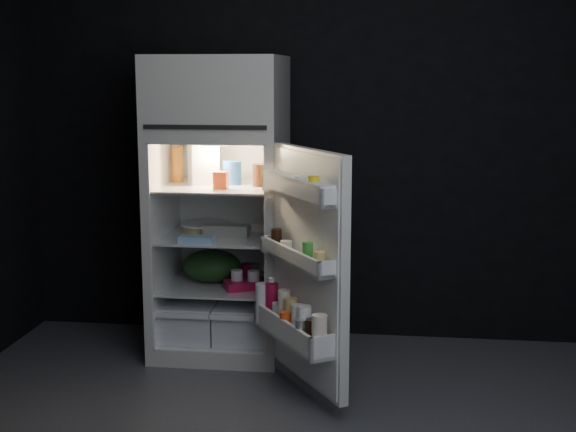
# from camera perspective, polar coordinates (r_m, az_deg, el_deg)

# --- Properties ---
(wall_back) EXTENTS (4.00, 0.00, 2.70)m
(wall_back) POSITION_cam_1_polar(r_m,az_deg,el_deg) (5.05, 3.56, 6.38)
(wall_back) COLOR black
(wall_back) RESTS_ON ground
(wall_front) EXTENTS (4.00, 0.00, 2.70)m
(wall_front) POSITION_cam_1_polar(r_m,az_deg,el_deg) (1.70, -4.17, -1.34)
(wall_front) COLOR black
(wall_front) RESTS_ON ground
(refrigerator) EXTENTS (0.76, 0.71, 1.78)m
(refrigerator) POSITION_cam_1_polar(r_m,az_deg,el_deg) (4.81, -4.83, 1.45)
(refrigerator) COLOR silver
(refrigerator) RESTS_ON ground
(fridge_door) EXTENTS (0.55, 0.71, 1.22)m
(fridge_door) POSITION_cam_1_polar(r_m,az_deg,el_deg) (4.11, 1.11, -4.01)
(fridge_door) COLOR silver
(fridge_door) RESTS_ON ground
(milk_jug) EXTENTS (0.21, 0.21, 0.24)m
(milk_jug) POSITION_cam_1_polar(r_m,az_deg,el_deg) (4.80, -6.05, 3.70)
(milk_jug) COLOR white
(milk_jug) RESTS_ON refrigerator
(mayo_jar) EXTENTS (0.14, 0.14, 0.14)m
(mayo_jar) POSITION_cam_1_polar(r_m,az_deg,el_deg) (4.77, -3.99, 3.09)
(mayo_jar) COLOR #1C499A
(mayo_jar) RESTS_ON refrigerator
(jam_jar) EXTENTS (0.11, 0.11, 0.13)m
(jam_jar) POSITION_cam_1_polar(r_m,az_deg,el_deg) (4.69, -1.93, 2.92)
(jam_jar) COLOR black
(jam_jar) RESTS_ON refrigerator
(amber_bottle) EXTENTS (0.09, 0.09, 0.22)m
(amber_bottle) POSITION_cam_1_polar(r_m,az_deg,el_deg) (4.91, -7.88, 3.68)
(amber_bottle) COLOR orange
(amber_bottle) RESTS_ON refrigerator
(small_carton) EXTENTS (0.08, 0.06, 0.10)m
(small_carton) POSITION_cam_1_polar(r_m,az_deg,el_deg) (4.60, -4.81, 2.55)
(small_carton) COLOR #E54C1A
(small_carton) RESTS_ON refrigerator
(egg_carton) EXTENTS (0.27, 0.10, 0.07)m
(egg_carton) POSITION_cam_1_polar(r_m,az_deg,el_deg) (4.75, -4.42, -1.04)
(egg_carton) COLOR gray
(egg_carton) RESTS_ON refrigerator
(pie) EXTENTS (0.31, 0.31, 0.04)m
(pie) POSITION_cam_1_polar(r_m,az_deg,el_deg) (4.93, -5.88, -0.83)
(pie) COLOR tan
(pie) RESTS_ON refrigerator
(flat_package) EXTENTS (0.20, 0.11, 0.04)m
(flat_package) POSITION_cam_1_polar(r_m,az_deg,el_deg) (4.59, -6.52, -1.67)
(flat_package) COLOR #8BB3D7
(flat_package) RESTS_ON refrigerator
(wrapped_pkg) EXTENTS (0.13, 0.11, 0.05)m
(wrapped_pkg) POSITION_cam_1_polar(r_m,az_deg,el_deg) (4.91, -1.82, -0.77)
(wrapped_pkg) COLOR #F5E1C9
(wrapped_pkg) RESTS_ON refrigerator
(produce_bag) EXTENTS (0.39, 0.35, 0.20)m
(produce_bag) POSITION_cam_1_polar(r_m,az_deg,el_deg) (4.90, -5.43, -3.55)
(produce_bag) COLOR #193815
(produce_bag) RESTS_ON refrigerator
(yogurt_tray) EXTENTS (0.29, 0.23, 0.05)m
(yogurt_tray) POSITION_cam_1_polar(r_m,az_deg,el_deg) (4.75, -2.94, -4.89)
(yogurt_tray) COLOR #B50F3D
(yogurt_tray) RESTS_ON refrigerator
(small_can_red) EXTENTS (0.09, 0.09, 0.09)m
(small_can_red) POSITION_cam_1_polar(r_m,az_deg,el_deg) (4.98, -2.96, -3.91)
(small_can_red) COLOR #B50F3D
(small_can_red) RESTS_ON refrigerator
(small_can_silver) EXTENTS (0.08, 0.08, 0.09)m
(small_can_silver) POSITION_cam_1_polar(r_m,az_deg,el_deg) (4.98, -2.42, -3.92)
(small_can_silver) COLOR silver
(small_can_silver) RESTS_ON refrigerator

